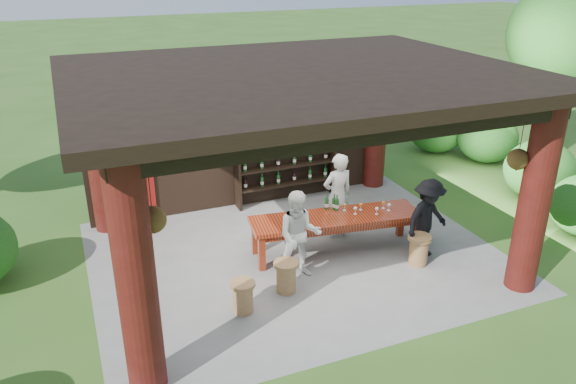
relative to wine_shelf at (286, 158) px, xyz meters
name	(u,v)px	position (x,y,z in m)	size (l,w,h in m)	color
ground	(296,256)	(-0.80, -2.45, -1.04)	(90.00, 90.00, 0.00)	#2D5119
pavilion	(287,142)	(-0.82, -2.02, 1.09)	(7.50, 6.00, 3.60)	slate
wine_shelf	(286,158)	(0.00, 0.00, 0.00)	(2.36, 0.36, 2.08)	black
tasting_table	(336,222)	(-0.05, -2.58, -0.41)	(3.30, 1.26, 0.75)	#5A130C
stool_near_left	(286,276)	(-1.43, -3.49, -0.75)	(0.42, 0.42, 0.56)	brown
stool_near_right	(419,249)	(1.15, -3.57, -0.74)	(0.43, 0.43, 0.57)	brown
stool_far_left	(243,296)	(-2.28, -3.77, -0.76)	(0.41, 0.41, 0.53)	brown
host	(337,196)	(0.28, -1.99, -0.17)	(0.63, 0.42, 1.74)	silver
guest_woman	(299,235)	(-1.03, -3.11, -0.25)	(0.78, 0.60, 1.60)	white
guest_man	(427,219)	(1.43, -3.36, -0.27)	(1.00, 0.57, 1.54)	black
table_bottles	(333,202)	(0.02, -2.29, -0.14)	(0.23, 0.20, 0.31)	#194C1E
table_glasses	(368,208)	(0.61, -2.62, -0.22)	(0.85, 0.45, 0.15)	silver
napkin_basket	(293,219)	(-0.91, -2.54, -0.22)	(0.26, 0.18, 0.14)	#BF6672
shrubs	(387,188)	(1.78, -1.41, -0.48)	(14.19, 8.25, 1.36)	#194C14
trees	(436,50)	(3.03, -0.96, 2.32)	(21.19, 9.95, 4.80)	#3F2819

